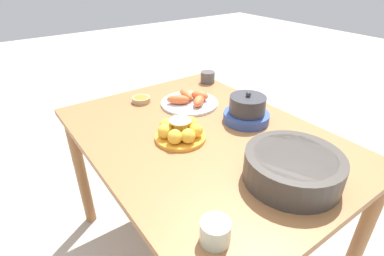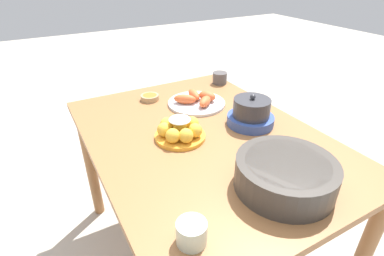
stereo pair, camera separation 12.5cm
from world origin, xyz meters
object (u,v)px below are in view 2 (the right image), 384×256
serving_bowl (285,174)px  warming_pot (251,113)px  sauce_bowl (150,97)px  cup_far (220,78)px  seafood_platter (197,101)px  dining_table (203,154)px  cake_plate (180,130)px  cup_near (192,233)px

serving_bowl → warming_pot: (-0.39, 0.18, -0.00)m
serving_bowl → sauce_bowl: serving_bowl is taller
sauce_bowl → cup_far: 0.46m
cup_far → warming_pot: bearing=-18.3°
sauce_bowl → seafood_platter: bearing=48.2°
dining_table → serving_bowl: size_ratio=3.86×
dining_table → cake_plate: size_ratio=5.88×
warming_pot → sauce_bowl: bearing=-147.8°
sauce_bowl → warming_pot: bearing=32.2°
serving_bowl → cup_near: size_ratio=3.93×
warming_pot → dining_table: bearing=-95.4°
serving_bowl → dining_table: bearing=-172.5°
serving_bowl → cup_near: bearing=-83.1°
serving_bowl → seafood_platter: serving_bowl is taller
dining_table → sauce_bowl: sauce_bowl is taller
sauce_bowl → cup_near: cup_near is taller
sauce_bowl → cup_near: (0.91, -0.25, 0.02)m
cake_plate → cup_near: size_ratio=2.58×
sauce_bowl → cup_far: cup_far is taller
dining_table → serving_bowl: 0.45m
dining_table → serving_bowl: (0.42, 0.05, 0.16)m
sauce_bowl → cup_far: bearing=93.0°
dining_table → cup_near: (0.46, -0.31, 0.13)m
dining_table → cup_far: cup_far is taller
serving_bowl → warming_pot: size_ratio=1.54×
cup_far → cup_near: bearing=-37.3°
dining_table → seafood_platter: seafood_platter is taller
sauce_bowl → seafood_platter: (0.17, 0.19, 0.01)m
cake_plate → seafood_platter: size_ratio=0.73×
cake_plate → cup_far: bearing=131.9°
serving_bowl → seafood_platter: size_ratio=1.11×
warming_pot → seafood_platter: bearing=-160.6°
cup_near → warming_pot: warming_pot is taller
serving_bowl → seafood_platter: bearing=174.1°
cup_near → cup_far: size_ratio=0.98×
cake_plate → seafood_platter: 0.34m
cake_plate → serving_bowl: serving_bowl is taller
seafood_platter → cup_near: (0.74, -0.44, 0.01)m
cup_near → cup_far: same height
cup_far → seafood_platter: bearing=-54.1°
seafood_platter → cup_near: bearing=-30.8°
warming_pot → serving_bowl: bearing=-24.2°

